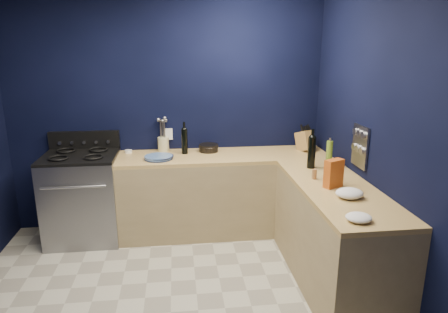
{
  "coord_description": "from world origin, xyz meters",
  "views": [
    {
      "loc": [
        0.09,
        -2.78,
        2.07
      ],
      "look_at": [
        0.55,
        1.0,
        1.0
      ],
      "focal_mm": 32.16,
      "sensor_mm": 36.0,
      "label": 1
    }
  ],
  "objects": [
    {
      "name": "floor",
      "position": [
        0.0,
        0.0,
        -0.01
      ],
      "size": [
        3.5,
        3.5,
        0.02
      ],
      "primitive_type": "cube",
      "color": "#B3B09C",
      "rests_on": "ground"
    },
    {
      "name": "wall_back",
      "position": [
        0.0,
        1.76,
        1.3
      ],
      "size": [
        3.5,
        0.02,
        2.6
      ],
      "primitive_type": "cube",
      "color": "black",
      "rests_on": "ground"
    },
    {
      "name": "wall_right",
      "position": [
        1.76,
        0.0,
        1.3
      ],
      "size": [
        0.02,
        3.5,
        2.6
      ],
      "primitive_type": "cube",
      "color": "black",
      "rests_on": "ground"
    },
    {
      "name": "cab_back",
      "position": [
        0.6,
        1.44,
        0.43
      ],
      "size": [
        2.3,
        0.63,
        0.86
      ],
      "primitive_type": "cube",
      "color": "#9F8A60",
      "rests_on": "floor"
    },
    {
      "name": "top_back",
      "position": [
        0.6,
        1.44,
        0.88
      ],
      "size": [
        2.3,
        0.63,
        0.04
      ],
      "primitive_type": "cube",
      "color": "olive",
      "rests_on": "cab_back"
    },
    {
      "name": "cab_right",
      "position": [
        1.44,
        0.29,
        0.43
      ],
      "size": [
        0.63,
        1.67,
        0.86
      ],
      "primitive_type": "cube",
      "color": "#9F8A60",
      "rests_on": "floor"
    },
    {
      "name": "top_right",
      "position": [
        1.44,
        0.29,
        0.88
      ],
      "size": [
        0.63,
        1.67,
        0.04
      ],
      "primitive_type": "cube",
      "color": "olive",
      "rests_on": "cab_right"
    },
    {
      "name": "gas_range",
      "position": [
        -0.93,
        1.42,
        0.46
      ],
      "size": [
        0.76,
        0.66,
        0.92
      ],
      "primitive_type": "cube",
      "color": "gray",
      "rests_on": "floor"
    },
    {
      "name": "oven_door",
      "position": [
        -0.93,
        1.1,
        0.45
      ],
      "size": [
        0.59,
        0.02,
        0.42
      ],
      "primitive_type": "cube",
      "color": "black",
      "rests_on": "gas_range"
    },
    {
      "name": "cooktop",
      "position": [
        -0.93,
        1.42,
        0.94
      ],
      "size": [
        0.76,
        0.66,
        0.03
      ],
      "primitive_type": "cube",
      "color": "black",
      "rests_on": "gas_range"
    },
    {
      "name": "backguard",
      "position": [
        -0.93,
        1.72,
        1.04
      ],
      "size": [
        0.76,
        0.06,
        0.2
      ],
      "primitive_type": "cube",
      "color": "black",
      "rests_on": "gas_range"
    },
    {
      "name": "spice_panel",
      "position": [
        1.74,
        0.55,
        1.18
      ],
      "size": [
        0.02,
        0.28,
        0.38
      ],
      "primitive_type": "cube",
      "color": "gray",
      "rests_on": "wall_right"
    },
    {
      "name": "wall_outlet",
      "position": [
        0.0,
        1.74,
        1.08
      ],
      "size": [
        0.09,
        0.02,
        0.13
      ],
      "primitive_type": "cube",
      "color": "white",
      "rests_on": "wall_back"
    },
    {
      "name": "plate_stack",
      "position": [
        -0.11,
        1.34,
        0.92
      ],
      "size": [
        0.34,
        0.34,
        0.04
      ],
      "primitive_type": "cylinder",
      "rotation": [
        0.0,
        0.0,
        -0.18
      ],
      "color": "#394E8D",
      "rests_on": "top_back"
    },
    {
      "name": "ramekin",
      "position": [
        -0.45,
        1.64,
        0.92
      ],
      "size": [
        0.11,
        0.11,
        0.03
      ],
      "primitive_type": "cylinder",
      "rotation": [
        0.0,
        0.0,
        0.42
      ],
      "color": "white",
      "rests_on": "top_back"
    },
    {
      "name": "utensil_crock",
      "position": [
        -0.06,
        1.68,
        0.98
      ],
      "size": [
        0.16,
        0.16,
        0.16
      ],
      "primitive_type": "cylinder",
      "rotation": [
        0.0,
        0.0,
        0.31
      ],
      "color": "beige",
      "rests_on": "top_back"
    },
    {
      "name": "wine_bottle_back",
      "position": [
        0.18,
        1.53,
        1.04
      ],
      "size": [
        0.08,
        0.08,
        0.28
      ],
      "primitive_type": "cylinder",
      "rotation": [
        0.0,
        0.0,
        0.29
      ],
      "color": "black",
      "rests_on": "top_back"
    },
    {
      "name": "lemon_basket",
      "position": [
        0.44,
        1.59,
        0.94
      ],
      "size": [
        0.25,
        0.25,
        0.08
      ],
      "primitive_type": "cylinder",
      "rotation": [
        0.0,
        0.0,
        -0.2
      ],
      "color": "black",
      "rests_on": "top_back"
    },
    {
      "name": "knife_block",
      "position": [
        1.54,
        1.51,
        1.01
      ],
      "size": [
        0.2,
        0.28,
        0.27
      ],
      "primitive_type": "cube",
      "rotation": [
        -0.31,
        0.0,
        0.36
      ],
      "color": "olive",
      "rests_on": "top_back"
    },
    {
      "name": "wine_bottle_right",
      "position": [
        1.39,
        0.84,
        1.05
      ],
      "size": [
        0.08,
        0.08,
        0.31
      ],
      "primitive_type": "cylinder",
      "rotation": [
        0.0,
        0.0,
        -0.05
      ],
      "color": "black",
      "rests_on": "top_right"
    },
    {
      "name": "oil_bottle",
      "position": [
        1.57,
        0.86,
        1.03
      ],
      "size": [
        0.08,
        0.08,
        0.26
      ],
      "primitive_type": "cylinder",
      "rotation": [
        0.0,
        0.0,
        -0.34
      ],
      "color": "olive",
      "rests_on": "top_right"
    },
    {
      "name": "spice_jar_near",
      "position": [
        1.31,
        0.51,
        0.95
      ],
      "size": [
        0.04,
        0.04,
        0.09
      ],
      "primitive_type": "cylinder",
      "rotation": [
        0.0,
        0.0,
        -0.06
      ],
      "color": "olive",
      "rests_on": "top_right"
    },
    {
      "name": "spice_jar_far",
      "position": [
        1.49,
        0.47,
        0.94
      ],
      "size": [
        0.05,
        0.05,
        0.09
      ],
      "primitive_type": "cylinder",
      "rotation": [
        0.0,
        0.0,
        -0.13
      ],
      "color": "olive",
      "rests_on": "top_right"
    },
    {
      "name": "crouton_bag",
      "position": [
        1.39,
        0.29,
        1.02
      ],
      "size": [
        0.18,
        0.14,
        0.24
      ],
      "primitive_type": "cube",
      "rotation": [
        0.0,
        0.0,
        0.43
      ],
      "color": "#AF2B10",
      "rests_on": "top_right"
    },
    {
      "name": "towel_front",
      "position": [
        1.43,
        0.04,
        0.94
      ],
      "size": [
        0.25,
        0.23,
        0.08
      ],
      "primitive_type": "ellipsoid",
      "rotation": [
        0.0,
        0.0,
        -0.21
      ],
      "color": "white",
      "rests_on": "top_right"
    },
    {
      "name": "towel_end",
      "position": [
        1.31,
        -0.39,
        0.93
      ],
      "size": [
        0.23,
        0.22,
        0.05
      ],
      "primitive_type": "ellipsoid",
      "rotation": [
        0.0,
        0.0,
        0.42
      ],
      "color": "white",
      "rests_on": "top_right"
    }
  ]
}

